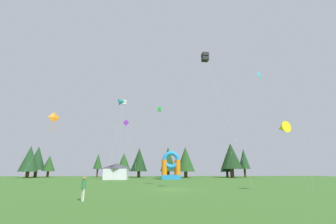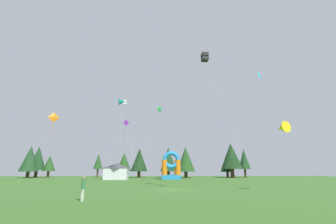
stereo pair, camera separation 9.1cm
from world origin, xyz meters
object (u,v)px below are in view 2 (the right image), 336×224
kite_orange_diamond (54,118)px  inflatable_blue_arch (171,169)px  kite_black_box (205,57)px  kite_purple_diamond (126,124)px  kite_yellow_delta (282,128)px  person_midfield (83,186)px  kite_green_box (159,109)px  kite_cyan_diamond (260,75)px  festival_tent (116,171)px  kite_white_box (125,103)px  kite_teal_delta (122,102)px

kite_orange_diamond → inflatable_blue_arch: bearing=55.1°
kite_orange_diamond → kite_black_box: bearing=-15.0°
kite_purple_diamond → kite_orange_diamond: bearing=-116.5°
kite_yellow_delta → person_midfield: (-19.13, -6.09, -5.66)m
kite_green_box → kite_orange_diamond: size_ratio=1.68×
kite_green_box → kite_cyan_diamond: 27.16m
person_midfield → festival_tent: festival_tent is taller
kite_yellow_delta → kite_white_box: bearing=125.1°
kite_black_box → festival_tent: bearing=118.1°
kite_yellow_delta → festival_tent: size_ratio=1.37×
kite_white_box → kite_green_box: bearing=-22.9°
kite_green_box → kite_black_box: 26.26m
kite_green_box → kite_teal_delta: (-8.42, -3.03, 0.85)m
kite_cyan_diamond → kite_teal_delta: (-33.92, -3.58, -8.47)m
kite_yellow_delta → kite_white_box: size_ratio=0.38×
inflatable_blue_arch → kite_orange_diamond: bearing=-124.9°
inflatable_blue_arch → festival_tent: size_ratio=1.25×
kite_cyan_diamond → kite_yellow_delta: size_ratio=3.57×
kite_cyan_diamond → kite_orange_diamond: (-40.43, -20.65, -16.17)m
kite_purple_diamond → festival_tent: bearing=110.3°
kite_green_box → festival_tent: bearing=158.6°
kite_yellow_delta → inflatable_blue_arch: bearing=107.3°
kite_green_box → kite_white_box: size_ratio=0.86×
kite_white_box → person_midfield: bearing=-85.3°
kite_purple_diamond → kite_cyan_diamond: bearing=8.4°
kite_green_box → kite_orange_diamond: bearing=-126.6°
kite_purple_diamond → kite_cyan_diamond: size_ratio=0.47×
kite_black_box → kite_yellow_delta: 12.53m
kite_white_box → kite_orange_diamond: bearing=-104.5°
festival_tent → kite_white_box: bearing=-10.0°
kite_green_box → kite_purple_diamond: bearing=-149.0°
kite_black_box → kite_teal_delta: bearing=122.1°
kite_green_box → inflatable_blue_arch: 15.07m
kite_black_box → kite_white_box: (-14.53, 29.34, 2.55)m
kite_cyan_diamond → kite_teal_delta: size_ratio=1.47×
kite_teal_delta → kite_orange_diamond: bearing=-110.9°
kite_black_box → person_midfield: size_ratio=9.66×
kite_white_box → inflatable_blue_arch: bearing=9.1°
kite_black_box → kite_orange_diamond: kite_black_box is taller
kite_green_box → festival_tent: kite_green_box is taller
kite_purple_diamond → kite_white_box: size_ratio=0.64×
kite_cyan_diamond → kite_yellow_delta: kite_cyan_diamond is taller
kite_teal_delta → kite_black_box: bearing=-57.9°
kite_black_box → festival_tent: size_ratio=3.13×
kite_black_box → kite_white_box: size_ratio=0.87×
kite_purple_diamond → kite_yellow_delta: kite_purple_diamond is taller
kite_white_box → kite_orange_diamond: kite_white_box is taller
kite_yellow_delta → kite_black_box: bearing=163.3°
kite_yellow_delta → person_midfield: bearing=-162.3°
kite_yellow_delta → kite_orange_diamond: bearing=164.6°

